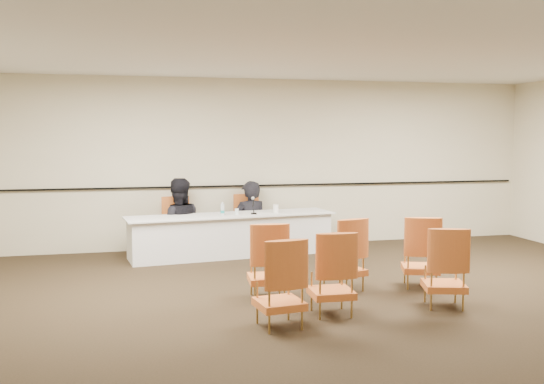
# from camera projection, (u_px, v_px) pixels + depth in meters

# --- Properties ---
(floor) EXTENTS (10.00, 10.00, 0.00)m
(floor) POSITION_uv_depth(u_px,v_px,m) (345.00, 304.00, 7.19)
(floor) COLOR black
(floor) RESTS_ON ground
(ceiling) EXTENTS (10.00, 10.00, 0.00)m
(ceiling) POSITION_uv_depth(u_px,v_px,m) (348.00, 47.00, 6.91)
(ceiling) COLOR silver
(ceiling) RESTS_ON ground
(wall_back) EXTENTS (10.00, 0.04, 3.00)m
(wall_back) POSITION_uv_depth(u_px,v_px,m) (269.00, 163.00, 10.92)
(wall_back) COLOR beige
(wall_back) RESTS_ON ground
(wall_rail) EXTENTS (9.80, 0.04, 0.03)m
(wall_rail) POSITION_uv_depth(u_px,v_px,m) (269.00, 185.00, 10.92)
(wall_rail) COLOR black
(wall_rail) RESTS_ON wall_back
(panel_table) EXTENTS (3.53, 1.23, 0.69)m
(panel_table) POSITION_uv_depth(u_px,v_px,m) (231.00, 235.00, 10.06)
(panel_table) COLOR silver
(panel_table) RESTS_ON ground
(panelist_main) EXTENTS (0.70, 0.52, 1.76)m
(panelist_main) POSITION_uv_depth(u_px,v_px,m) (250.00, 230.00, 10.73)
(panelist_main) COLOR black
(panelist_main) RESTS_ON ground
(panelist_main_chair) EXTENTS (0.56, 0.56, 0.95)m
(panelist_main_chair) POSITION_uv_depth(u_px,v_px,m) (250.00, 222.00, 10.71)
(panelist_main_chair) COLOR #B95421
(panelist_main_chair) RESTS_ON ground
(panelist_second) EXTENTS (0.85, 0.67, 1.72)m
(panelist_second) POSITION_uv_depth(u_px,v_px,m) (178.00, 229.00, 10.27)
(panelist_second) COLOR black
(panelist_second) RESTS_ON ground
(panelist_second_chair) EXTENTS (0.56, 0.56, 0.95)m
(panelist_second_chair) POSITION_uv_depth(u_px,v_px,m) (178.00, 225.00, 10.26)
(panelist_second_chair) COLOR #B95421
(panelist_second_chair) RESTS_ON ground
(papers) EXTENTS (0.32, 0.25, 0.00)m
(papers) POSITION_uv_depth(u_px,v_px,m) (263.00, 213.00, 10.20)
(papers) COLOR white
(papers) RESTS_ON panel_table
(microphone) EXTENTS (0.12, 0.21, 0.28)m
(microphone) POSITION_uv_depth(u_px,v_px,m) (254.00, 206.00, 10.06)
(microphone) COLOR black
(microphone) RESTS_ON panel_table
(water_bottle) EXTENTS (0.07, 0.07, 0.22)m
(water_bottle) POSITION_uv_depth(u_px,v_px,m) (222.00, 209.00, 9.89)
(water_bottle) COLOR teal
(water_bottle) RESTS_ON panel_table
(drinking_glass) EXTENTS (0.08, 0.08, 0.10)m
(drinking_glass) POSITION_uv_depth(u_px,v_px,m) (237.00, 211.00, 10.01)
(drinking_glass) COLOR silver
(drinking_glass) RESTS_ON panel_table
(coffee_cup) EXTENTS (0.11, 0.11, 0.14)m
(coffee_cup) POSITION_uv_depth(u_px,v_px,m) (276.00, 209.00, 10.21)
(coffee_cup) COLOR white
(coffee_cup) RESTS_ON panel_table
(aud_chair_front_left) EXTENTS (0.54, 0.54, 0.95)m
(aud_chair_front_left) POSITION_uv_depth(u_px,v_px,m) (268.00, 260.00, 7.40)
(aud_chair_front_left) COLOR #B95421
(aud_chair_front_left) RESTS_ON ground
(aud_chair_front_mid) EXTENTS (0.61, 0.61, 0.95)m
(aud_chair_front_mid) POSITION_uv_depth(u_px,v_px,m) (344.00, 254.00, 7.80)
(aud_chair_front_mid) COLOR #B95421
(aud_chair_front_mid) RESTS_ON ground
(aud_chair_front_right) EXTENTS (0.64, 0.64, 0.95)m
(aud_chair_front_right) POSITION_uv_depth(u_px,v_px,m) (421.00, 251.00, 7.97)
(aud_chair_front_right) COLOR #B95421
(aud_chair_front_right) RESTS_ON ground
(aud_chair_back_left) EXTENTS (0.56, 0.56, 0.95)m
(aud_chair_back_left) POSITION_uv_depth(u_px,v_px,m) (279.00, 282.00, 6.29)
(aud_chair_back_left) COLOR #B95421
(aud_chair_back_left) RESTS_ON ground
(aud_chair_back_mid) EXTENTS (0.52, 0.52, 0.95)m
(aud_chair_back_mid) POSITION_uv_depth(u_px,v_px,m) (331.00, 273.00, 6.73)
(aud_chair_back_mid) COLOR #B95421
(aud_chair_back_mid) RESTS_ON ground
(aud_chair_back_right) EXTENTS (0.62, 0.62, 0.95)m
(aud_chair_back_right) POSITION_uv_depth(u_px,v_px,m) (444.00, 267.00, 7.04)
(aud_chair_back_right) COLOR #B95421
(aud_chair_back_right) RESTS_ON ground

